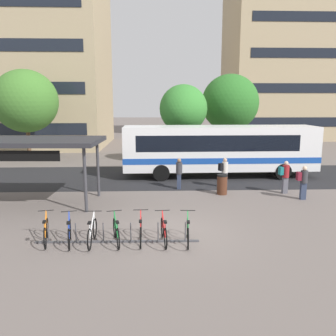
{
  "coord_description": "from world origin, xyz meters",
  "views": [
    {
      "loc": [
        -0.68,
        -11.79,
        4.64
      ],
      "look_at": [
        -0.09,
        4.07,
        1.64
      ],
      "focal_mm": 37.02,
      "sensor_mm": 36.0,
      "label": 1
    }
  ],
  "objects_px": {
    "parked_bicycle_green_6": "(188,232)",
    "commuter_black_pack_2": "(224,171)",
    "street_tree_1": "(26,101)",
    "parked_bicycle_orange_0": "(46,232)",
    "parked_bicycle_red_5": "(164,232)",
    "street_tree_0": "(183,109)",
    "commuter_teal_pack_0": "(285,175)",
    "parked_bicycle_green_3": "(116,232)",
    "commuter_grey_pack_1": "(179,171)",
    "trash_bin": "(222,184)",
    "commuter_maroon_pack_3": "(303,180)",
    "transit_shelter": "(31,143)",
    "parked_bicycle_red_4": "(141,231)",
    "parked_bicycle_blue_1": "(69,233)",
    "parked_bicycle_white_2": "(92,233)",
    "street_tree_2": "(230,103)",
    "city_bus": "(220,149)"
  },
  "relations": [
    {
      "from": "commuter_black_pack_2",
      "to": "parked_bicycle_green_3",
      "type": "bearing_deg",
      "value": -141.66
    },
    {
      "from": "parked_bicycle_red_4",
      "to": "commuter_grey_pack_1",
      "type": "relative_size",
      "value": 1.02
    },
    {
      "from": "parked_bicycle_red_5",
      "to": "commuter_maroon_pack_3",
      "type": "distance_m",
      "value": 8.55
    },
    {
      "from": "transit_shelter",
      "to": "street_tree_0",
      "type": "distance_m",
      "value": 12.92
    },
    {
      "from": "commuter_grey_pack_1",
      "to": "commuter_maroon_pack_3",
      "type": "height_order",
      "value": "commuter_grey_pack_1"
    },
    {
      "from": "parked_bicycle_green_6",
      "to": "street_tree_1",
      "type": "height_order",
      "value": "street_tree_1"
    },
    {
      "from": "commuter_grey_pack_1",
      "to": "street_tree_2",
      "type": "xyz_separation_m",
      "value": [
        5.07,
        11.2,
        3.65
      ]
    },
    {
      "from": "parked_bicycle_orange_0",
      "to": "commuter_teal_pack_0",
      "type": "distance_m",
      "value": 12.02
    },
    {
      "from": "parked_bicycle_green_3",
      "to": "city_bus",
      "type": "bearing_deg",
      "value": -39.98
    },
    {
      "from": "parked_bicycle_red_4",
      "to": "commuter_grey_pack_1",
      "type": "bearing_deg",
      "value": -15.39
    },
    {
      "from": "street_tree_0",
      "to": "street_tree_2",
      "type": "bearing_deg",
      "value": 39.42
    },
    {
      "from": "transit_shelter",
      "to": "commuter_grey_pack_1",
      "type": "relative_size",
      "value": 3.76
    },
    {
      "from": "parked_bicycle_green_3",
      "to": "parked_bicycle_red_5",
      "type": "height_order",
      "value": "same"
    },
    {
      "from": "commuter_maroon_pack_3",
      "to": "street_tree_1",
      "type": "bearing_deg",
      "value": 145.07
    },
    {
      "from": "street_tree_1",
      "to": "trash_bin",
      "type": "bearing_deg",
      "value": -39.36
    },
    {
      "from": "parked_bicycle_white_2",
      "to": "parked_bicycle_green_6",
      "type": "xyz_separation_m",
      "value": [
        3.19,
        -0.04,
        0.0
      ]
    },
    {
      "from": "parked_bicycle_red_5",
      "to": "parked_bicycle_green_3",
      "type": "bearing_deg",
      "value": 84.18
    },
    {
      "from": "parked_bicycle_green_3",
      "to": "commuter_grey_pack_1",
      "type": "xyz_separation_m",
      "value": [
        2.61,
        7.38,
        0.59
      ]
    },
    {
      "from": "commuter_black_pack_2",
      "to": "parked_bicycle_red_4",
      "type": "bearing_deg",
      "value": -137.42
    },
    {
      "from": "parked_bicycle_blue_1",
      "to": "commuter_maroon_pack_3",
      "type": "bearing_deg",
      "value": -74.95
    },
    {
      "from": "street_tree_1",
      "to": "parked_bicycle_orange_0",
      "type": "bearing_deg",
      "value": -69.08
    },
    {
      "from": "street_tree_1",
      "to": "street_tree_0",
      "type": "bearing_deg",
      "value": -10.49
    },
    {
      "from": "parked_bicycle_blue_1",
      "to": "parked_bicycle_white_2",
      "type": "distance_m",
      "value": 0.76
    },
    {
      "from": "transit_shelter",
      "to": "street_tree_1",
      "type": "distance_m",
      "value": 13.52
    },
    {
      "from": "parked_bicycle_white_2",
      "to": "trash_bin",
      "type": "height_order",
      "value": "trash_bin"
    },
    {
      "from": "parked_bicycle_red_4",
      "to": "parked_bicycle_red_5",
      "type": "relative_size",
      "value": 1.0
    },
    {
      "from": "parked_bicycle_red_4",
      "to": "parked_bicycle_blue_1",
      "type": "bearing_deg",
      "value": 90.06
    },
    {
      "from": "city_bus",
      "to": "parked_bicycle_red_5",
      "type": "distance_m",
      "value": 11.33
    },
    {
      "from": "commuter_grey_pack_1",
      "to": "trash_bin",
      "type": "distance_m",
      "value": 2.5
    },
    {
      "from": "commuter_grey_pack_1",
      "to": "street_tree_2",
      "type": "height_order",
      "value": "street_tree_2"
    },
    {
      "from": "commuter_black_pack_2",
      "to": "trash_bin",
      "type": "bearing_deg",
      "value": -122.54
    },
    {
      "from": "commuter_grey_pack_1",
      "to": "trash_bin",
      "type": "xyz_separation_m",
      "value": [
        2.13,
        -1.23,
        -0.45
      ]
    },
    {
      "from": "city_bus",
      "to": "commuter_grey_pack_1",
      "type": "relative_size",
      "value": 7.13
    },
    {
      "from": "parked_bicycle_red_4",
      "to": "street_tree_2",
      "type": "relative_size",
      "value": 0.25
    },
    {
      "from": "parked_bicycle_white_2",
      "to": "trash_bin",
      "type": "xyz_separation_m",
      "value": [
        5.53,
        6.17,
        0.13
      ]
    },
    {
      "from": "parked_bicycle_red_5",
      "to": "street_tree_0",
      "type": "relative_size",
      "value": 0.29
    },
    {
      "from": "commuter_grey_pack_1",
      "to": "commuter_maroon_pack_3",
      "type": "distance_m",
      "value": 6.29
    },
    {
      "from": "parked_bicycle_green_6",
      "to": "commuter_black_pack_2",
      "type": "height_order",
      "value": "commuter_black_pack_2"
    },
    {
      "from": "parked_bicycle_green_6",
      "to": "commuter_black_pack_2",
      "type": "xyz_separation_m",
      "value": [
        2.73,
        7.69,
        0.56
      ]
    },
    {
      "from": "commuter_black_pack_2",
      "to": "parked_bicycle_red_5",
      "type": "bearing_deg",
      "value": -132.53
    },
    {
      "from": "transit_shelter",
      "to": "parked_bicycle_green_3",
      "type": "bearing_deg",
      "value": -45.72
    },
    {
      "from": "parked_bicycle_blue_1",
      "to": "trash_bin",
      "type": "xyz_separation_m",
      "value": [
        6.29,
        6.16,
        0.13
      ]
    },
    {
      "from": "parked_bicycle_white_2",
      "to": "parked_bicycle_blue_1",
      "type": "bearing_deg",
      "value": 88.57
    },
    {
      "from": "street_tree_0",
      "to": "commuter_maroon_pack_3",
      "type": "bearing_deg",
      "value": -63.49
    },
    {
      "from": "transit_shelter",
      "to": "street_tree_1",
      "type": "bearing_deg",
      "value": 112.9
    },
    {
      "from": "commuter_black_pack_2",
      "to": "street_tree_1",
      "type": "xyz_separation_m",
      "value": [
        -14.08,
        9.76,
        3.8
      ]
    },
    {
      "from": "parked_bicycle_orange_0",
      "to": "commuter_grey_pack_1",
      "type": "relative_size",
      "value": 1.0
    },
    {
      "from": "city_bus",
      "to": "commuter_black_pack_2",
      "type": "height_order",
      "value": "city_bus"
    },
    {
      "from": "parked_bicycle_green_6",
      "to": "street_tree_1",
      "type": "distance_m",
      "value": 21.27
    },
    {
      "from": "trash_bin",
      "to": "parked_bicycle_green_3",
      "type": "bearing_deg",
      "value": -127.6
    }
  ]
}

